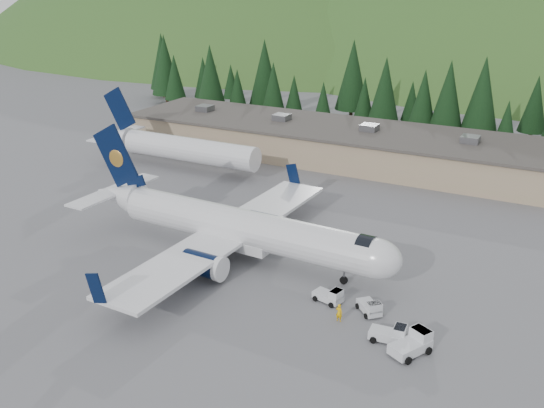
{
  "coord_description": "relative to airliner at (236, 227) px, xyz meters",
  "views": [
    {
      "loc": [
        28.83,
        -48.93,
        27.88
      ],
      "look_at": [
        0.0,
        6.0,
        4.0
      ],
      "focal_mm": 40.0,
      "sensor_mm": 36.0,
      "label": 1
    }
  ],
  "objects": [
    {
      "name": "baggage_tug_b",
      "position": [
        16.21,
        -4.45,
        -2.64
      ],
      "size": [
        2.79,
        2.8,
        1.4
      ],
      "rotation": [
        0.0,
        0.0,
        -0.79
      ],
      "color": "silver",
      "rests_on": "ground"
    },
    {
      "name": "baggage_tug_a",
      "position": [
        12.34,
        -4.25,
        -2.63
      ],
      "size": [
        2.88,
        2.07,
        1.41
      ],
      "rotation": [
        0.0,
        0.0,
        -0.22
      ],
      "color": "silver",
      "rests_on": "ground"
    },
    {
      "name": "baggage_tug_c",
      "position": [
        21.03,
        -8.37,
        -2.46
      ],
      "size": [
        3.16,
        3.77,
        1.8
      ],
      "rotation": [
        0.0,
        0.0,
        1.08
      ],
      "color": "silver",
      "rests_on": "ground"
    },
    {
      "name": "terminal_building",
      "position": [
        -3.93,
        37.96,
        -0.64
      ],
      "size": [
        71.0,
        17.0,
        6.1
      ],
      "color": "tan",
      "rests_on": "ground"
    },
    {
      "name": "baggage_tug_d",
      "position": [
        19.06,
        -7.73,
        -2.58
      ],
      "size": [
        3.0,
        1.95,
        1.54
      ],
      "rotation": [
        0.0,
        0.0,
        0.08
      ],
      "color": "silver",
      "rests_on": "ground"
    },
    {
      "name": "tree_line",
      "position": [
        -7.01,
        59.33,
        4.35
      ],
      "size": [
        114.02,
        17.44,
        14.54
      ],
      "color": "black",
      "rests_on": "ground"
    },
    {
      "name": "ramp_worker",
      "position": [
        14.22,
        -6.82,
        -2.45
      ],
      "size": [
        0.62,
        0.43,
        1.64
      ],
      "primitive_type": "imported",
      "rotation": [
        0.0,
        0.0,
        3.07
      ],
      "color": "#FFBD09",
      "rests_on": "ground"
    },
    {
      "name": "ground",
      "position": [
        1.08,
        -0.04,
        -3.27
      ],
      "size": [
        600.0,
        600.0,
        0.0
      ],
      "primitive_type": "plane",
      "color": "slate"
    },
    {
      "name": "airliner",
      "position": [
        0.0,
        0.0,
        0.0
      ],
      "size": [
        36.89,
        34.56,
        12.26
      ],
      "rotation": [
        0.0,
        0.0,
        -0.04
      ],
      "color": "white",
      "rests_on": "ground"
    },
    {
      "name": "second_airliner",
      "position": [
        -23.84,
        21.96,
        0.06
      ],
      "size": [
        27.5,
        11.0,
        10.05
      ],
      "color": "white",
      "rests_on": "ground"
    }
  ]
}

